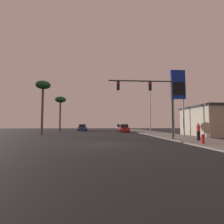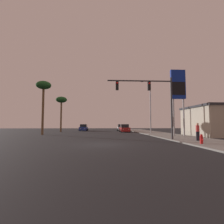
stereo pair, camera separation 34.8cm
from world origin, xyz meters
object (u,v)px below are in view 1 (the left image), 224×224
at_px(car_blue, 83,128).
at_px(palm_tree_near, 43,88).
at_px(gas_station_sign, 178,88).
at_px(pedestrian_on_sidewalk, 198,131).
at_px(car_red, 124,129).
at_px(palm_tree_mid, 60,101).
at_px(traffic_light_mast, 154,95).
at_px(fire_hydrant, 203,139).
at_px(car_silver, 120,128).
at_px(street_lamp, 149,104).

distance_m(car_blue, palm_tree_near, 18.26).
xyz_separation_m(gas_station_sign, pedestrian_on_sidewalk, (-1.26, -6.82, -5.58)).
relative_size(car_red, palm_tree_mid, 0.56).
xyz_separation_m(car_blue, pedestrian_on_sidewalk, (13.81, -28.62, 0.27)).
relative_size(car_blue, pedestrian_on_sidewalk, 2.59).
distance_m(car_blue, gas_station_sign, 27.14).
relative_size(traffic_light_mast, fire_hydrant, 9.03).
xyz_separation_m(car_blue, palm_tree_mid, (-4.25, -6.26, 5.92)).
relative_size(car_silver, gas_station_sign, 0.48).
bearing_deg(car_red, palm_tree_mid, -5.44).
xyz_separation_m(traffic_light_mast, street_lamp, (2.62, 10.98, 0.42)).
height_order(gas_station_sign, palm_tree_mid, gas_station_sign).
bearing_deg(pedestrian_on_sidewalk, palm_tree_mid, 128.92).
bearing_deg(traffic_light_mast, car_red, 91.64).
distance_m(street_lamp, pedestrian_on_sidewalk, 13.36).
relative_size(car_silver, pedestrian_on_sidewalk, 2.59).
height_order(fire_hydrant, palm_tree_near, palm_tree_near).
relative_size(car_red, pedestrian_on_sidewalk, 2.59).
distance_m(fire_hydrant, palm_tree_mid, 30.79).
bearing_deg(pedestrian_on_sidewalk, car_red, 101.42).
distance_m(gas_station_sign, fire_hydrant, 11.54).
bearing_deg(traffic_light_mast, palm_tree_near, 144.41).
relative_size(car_silver, palm_tree_near, 0.50).
height_order(street_lamp, palm_tree_near, street_lamp).
height_order(fire_hydrant, pedestrian_on_sidewalk, pedestrian_on_sidewalk).
xyz_separation_m(street_lamp, gas_station_sign, (2.36, -5.85, 1.50)).
relative_size(car_blue, gas_station_sign, 0.48).
bearing_deg(fire_hydrant, car_silver, 95.40).
relative_size(street_lamp, palm_tree_mid, 1.17).
bearing_deg(car_red, traffic_light_mast, 91.14).
height_order(car_silver, gas_station_sign, gas_station_sign).
distance_m(car_blue, palm_tree_mid, 9.60).
xyz_separation_m(street_lamp, palm_tree_near, (-17.53, -0.31, 2.42)).
bearing_deg(pedestrian_on_sidewalk, palm_tree_near, 146.43).
height_order(car_red, palm_tree_mid, palm_tree_mid).
xyz_separation_m(car_red, street_lamp, (3.18, -8.50, 4.36)).
bearing_deg(pedestrian_on_sidewalk, street_lamp, 94.95).
distance_m(car_silver, gas_station_sign, 23.62).
xyz_separation_m(car_blue, gas_station_sign, (15.08, -21.80, 5.86)).
relative_size(traffic_light_mast, street_lamp, 0.76).
height_order(street_lamp, fire_hydrant, street_lamp).
bearing_deg(car_silver, street_lamp, 101.48).
bearing_deg(gas_station_sign, car_red, 111.11).
bearing_deg(palm_tree_near, car_silver, 49.11).
relative_size(car_blue, street_lamp, 0.48).
distance_m(car_silver, traffic_light_mast, 27.64).
height_order(street_lamp, pedestrian_on_sidewalk, street_lamp).
xyz_separation_m(car_red, palm_tree_mid, (-13.78, 1.19, 5.92)).
distance_m(street_lamp, palm_tree_near, 17.70).
bearing_deg(street_lamp, car_blue, 128.57).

